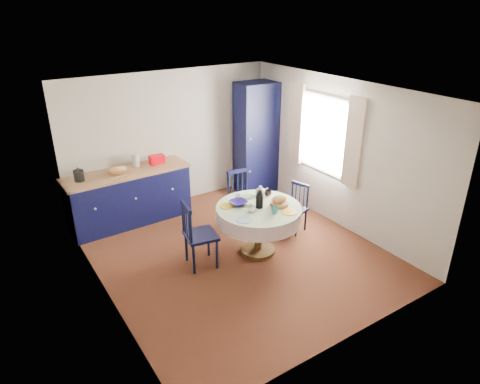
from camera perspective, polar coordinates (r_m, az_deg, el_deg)
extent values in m
plane|color=black|center=(6.73, -0.40, -8.09)|extent=(4.50, 4.50, 0.00)
plane|color=white|center=(5.79, -0.47, 13.31)|extent=(4.50, 4.50, 0.00)
cube|color=beige|center=(8.03, -9.22, 6.92)|extent=(4.00, 0.02, 2.50)
cube|color=beige|center=(5.44, -18.47, -2.71)|extent=(0.02, 4.50, 2.50)
cube|color=beige|center=(7.36, 12.84, 5.01)|extent=(0.02, 4.50, 2.50)
plane|color=white|center=(7.48, 11.36, 7.48)|extent=(0.00, 1.20, 1.20)
cube|color=white|center=(6.95, 14.93, 6.28)|extent=(0.05, 0.34, 1.45)
cube|color=white|center=(7.91, 7.46, 9.04)|extent=(0.05, 0.34, 1.45)
cube|color=black|center=(7.67, -14.51, -0.77)|extent=(2.08, 0.68, 0.91)
cube|color=#AA7E4D|center=(7.49, -14.89, 2.52)|extent=(2.14, 0.72, 0.04)
cube|color=#B1000B|center=(7.71, -11.12, 4.33)|extent=(0.26, 0.15, 0.16)
cube|color=#AA7E4D|center=(7.37, -15.98, 2.28)|extent=(0.35, 0.25, 0.02)
ellipsoid|color=#BD8349|center=(7.34, -16.04, 2.83)|extent=(0.31, 0.20, 0.13)
cylinder|color=silver|center=(7.64, -13.79, 4.12)|extent=(0.12, 0.12, 0.22)
cube|color=black|center=(8.52, 2.19, 7.16)|extent=(0.81, 0.60, 2.20)
cylinder|color=white|center=(8.10, 1.58, 7.07)|extent=(0.04, 0.02, 0.04)
cylinder|color=white|center=(8.32, 1.53, 2.74)|extent=(0.04, 0.02, 0.04)
cylinder|color=#523D17|center=(6.75, 2.41, -7.73)|extent=(0.53, 0.53, 0.05)
cylinder|color=#523D17|center=(6.57, 2.46, -5.09)|extent=(0.11, 0.11, 0.70)
cylinder|color=#523D17|center=(6.40, 2.52, -2.22)|extent=(1.22, 1.22, 0.03)
cylinder|color=white|center=(6.44, 2.50, -2.98)|extent=(1.28, 1.28, 0.22)
cylinder|color=white|center=(6.39, 2.52, -2.05)|extent=(1.28, 1.28, 0.01)
cylinder|color=#88AEBF|center=(6.01, 0.52, -3.72)|extent=(0.22, 0.22, 0.01)
cylinder|color=gold|center=(6.25, 6.57, -2.70)|extent=(0.22, 0.22, 0.01)
cylinder|color=navy|center=(6.64, 5.25, -0.95)|extent=(0.22, 0.22, 0.01)
cylinder|color=#76A96B|center=(6.70, 1.08, -0.60)|extent=(0.22, 0.22, 0.01)
cylinder|color=gold|center=(6.40, -1.77, -1.88)|extent=(0.22, 0.22, 0.01)
cylinder|color=#A06740|center=(6.45, 5.25, -1.57)|extent=(0.28, 0.28, 0.05)
ellipsoid|color=#BD8349|center=(6.41, 5.28, -0.93)|extent=(0.26, 0.16, 0.11)
cube|color=silver|center=(6.42, 1.11, -1.63)|extent=(0.10, 0.07, 0.04)
cylinder|color=black|center=(6.26, -3.09, -8.27)|extent=(0.04, 0.04, 0.47)
cylinder|color=black|center=(6.56, -4.23, -6.66)|extent=(0.04, 0.04, 0.47)
cylinder|color=black|center=(6.17, -6.16, -8.93)|extent=(0.04, 0.04, 0.47)
cylinder|color=black|center=(6.48, -7.17, -7.26)|extent=(0.04, 0.04, 0.47)
cube|color=black|center=(6.23, -5.25, -5.77)|extent=(0.51, 0.53, 0.04)
cylinder|color=black|center=(5.90, -6.59, -4.77)|extent=(0.04, 0.04, 0.52)
cylinder|color=black|center=(6.22, -7.61, -3.23)|extent=(0.04, 0.04, 0.52)
cube|color=black|center=(5.95, -7.23, -1.94)|extent=(0.11, 0.42, 0.07)
cylinder|color=black|center=(5.99, -6.83, -4.57)|extent=(0.02, 0.02, 0.44)
cylinder|color=black|center=(6.07, -7.10, -4.16)|extent=(0.02, 0.02, 0.44)
cylinder|color=black|center=(6.15, -7.37, -3.76)|extent=(0.02, 0.02, 0.44)
cylinder|color=black|center=(7.22, -0.32, -3.63)|extent=(0.04, 0.04, 0.44)
cylinder|color=black|center=(7.37, 2.13, -3.06)|extent=(0.04, 0.04, 0.44)
cylinder|color=black|center=(7.48, -1.44, -2.58)|extent=(0.04, 0.04, 0.44)
cylinder|color=black|center=(7.62, 0.94, -2.04)|extent=(0.04, 0.04, 0.44)
cube|color=black|center=(7.31, 0.33, -1.13)|extent=(0.48, 0.46, 0.04)
cylinder|color=black|center=(7.29, -1.55, 0.92)|extent=(0.04, 0.04, 0.49)
cylinder|color=black|center=(7.44, 0.89, 1.41)|extent=(0.04, 0.04, 0.49)
cube|color=black|center=(7.28, -0.32, 2.81)|extent=(0.39, 0.08, 0.06)
cylinder|color=black|center=(7.33, -0.97, 0.89)|extent=(0.02, 0.02, 0.41)
cylinder|color=black|center=(7.37, -0.32, 1.02)|extent=(0.02, 0.02, 0.41)
cylinder|color=black|center=(7.41, 0.32, 1.15)|extent=(0.02, 0.02, 0.41)
cylinder|color=black|center=(7.27, 5.53, -3.85)|extent=(0.03, 0.03, 0.38)
cylinder|color=black|center=(7.13, 7.51, -4.56)|extent=(0.03, 0.03, 0.38)
cylinder|color=black|center=(7.48, 6.76, -3.05)|extent=(0.03, 0.03, 0.38)
cylinder|color=black|center=(7.34, 8.71, -3.73)|extent=(0.03, 0.03, 0.38)
cube|color=black|center=(7.21, 7.21, -2.32)|extent=(0.45, 0.46, 0.04)
cylinder|color=black|center=(7.31, 6.99, -0.08)|extent=(0.03, 0.03, 0.42)
cylinder|color=black|center=(7.17, 8.99, -0.71)|extent=(0.03, 0.03, 0.42)
cube|color=black|center=(7.16, 8.07, 1.02)|extent=(0.13, 0.33, 0.05)
cylinder|color=black|center=(7.29, 7.45, -0.35)|extent=(0.02, 0.02, 0.35)
cylinder|color=black|center=(7.25, 7.98, -0.51)|extent=(0.02, 0.02, 0.35)
cylinder|color=black|center=(7.21, 8.51, -0.68)|extent=(0.02, 0.02, 0.35)
imported|color=silver|center=(6.22, 1.54, -2.29)|extent=(0.12, 0.12, 0.09)
imported|color=#30716E|center=(6.19, 4.64, -2.47)|extent=(0.11, 0.11, 0.10)
imported|color=black|center=(6.74, 3.77, -0.12)|extent=(0.11, 0.11, 0.09)
imported|color=silver|center=(6.58, -0.31, -0.70)|extent=(0.10, 0.10, 0.10)
imported|color=navy|center=(6.44, -0.22, -1.45)|extent=(0.26, 0.26, 0.06)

